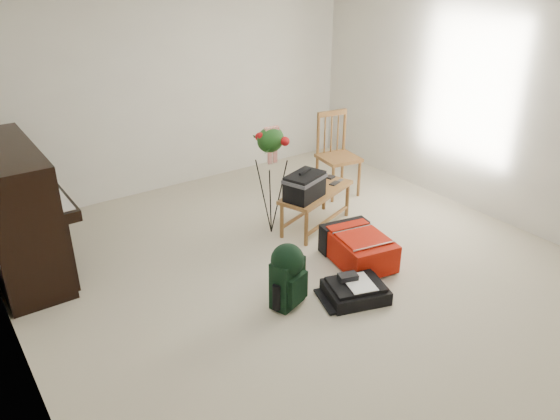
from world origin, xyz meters
TOP-DOWN VIEW (x-y plane):
  - floor at (0.00, 0.00)m, footprint 5.00×5.50m
  - wall_back at (0.00, 2.75)m, footprint 5.00×0.04m
  - wall_right at (2.50, 0.00)m, footprint 0.04×5.50m
  - piano at (-2.19, 1.60)m, footprint 0.71×1.50m
  - bench at (0.50, 0.75)m, footprint 1.04×0.69m
  - dining_chair at (1.46, 1.34)m, footprint 0.50×0.50m
  - red_suitcase at (0.52, -0.06)m, footprint 0.61×0.80m
  - black_duffel at (0.09, -0.56)m, footprint 0.62×0.55m
  - green_backpack at (-0.46, -0.29)m, footprint 0.34×0.32m
  - flower_stand at (0.18, 0.91)m, footprint 0.44×0.44m

SIDE VIEW (x-z plane):
  - floor at x=0.00m, z-range -0.01..0.01m
  - black_duffel at x=0.09m, z-range -0.03..0.19m
  - red_suitcase at x=0.52m, z-range 0.01..0.32m
  - green_backpack at x=-0.46m, z-range 0.03..0.62m
  - dining_chair at x=1.46m, z-range -0.01..1.02m
  - bench at x=0.50m, z-range 0.15..0.90m
  - piano at x=-2.19m, z-range -0.03..1.22m
  - flower_stand at x=0.18m, z-range -0.02..1.22m
  - wall_back at x=0.00m, z-range 0.00..2.50m
  - wall_right at x=2.50m, z-range 0.00..2.50m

